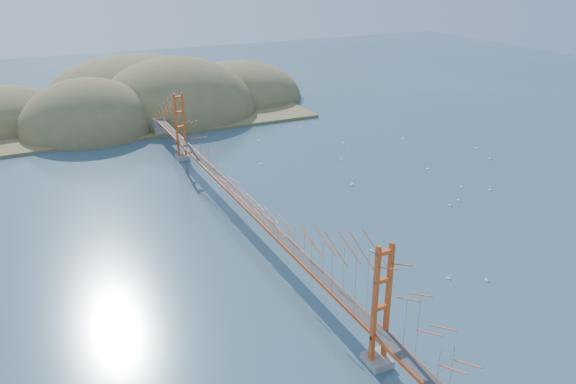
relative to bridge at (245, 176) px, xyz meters
name	(u,v)px	position (x,y,z in m)	size (l,w,h in m)	color
ground	(247,227)	(0.00, -0.18, -7.01)	(320.00, 320.00, 0.00)	#304D60
bridge	(245,176)	(0.00, 0.00, 0.00)	(2.20, 94.40, 12.00)	gray
far_headlands	(146,109)	(2.21, 68.33, -7.01)	(84.00, 58.00, 25.00)	brown
sailboat_0	(371,250)	(10.94, -12.97, -6.87)	(0.53, 0.53, 0.60)	white
sailboat_8	(427,168)	(35.36, 6.82, -6.86)	(0.55, 0.45, 0.64)	white
sailboat_2	(490,189)	(37.96, -4.77, -6.85)	(0.62, 0.56, 0.71)	white
sailboat_7	(301,127)	(27.70, 38.36, -6.87)	(0.53, 0.53, 0.57)	white
sailboat_1	(450,204)	(28.62, -6.52, -6.86)	(0.59, 0.59, 0.64)	white
sailboat_15	(343,143)	(30.02, 25.03, -6.86)	(0.53, 0.61, 0.70)	white
sailboat_3	(352,184)	(20.26, 6.33, -6.85)	(0.69, 0.69, 0.73)	white
sailboat_12	(258,140)	(16.11, 33.61, -6.85)	(0.64, 0.55, 0.73)	white
sailboat_4	(341,159)	(24.93, 17.32, -6.87)	(0.57, 0.57, 0.60)	white
sailboat_10	(487,279)	(18.58, -24.07, -6.87)	(0.46, 0.52, 0.59)	white
sailboat_14	(461,186)	(34.93, -1.84, -6.87)	(0.43, 0.49, 0.56)	white
sailboat_9	(490,158)	(48.54, 6.11, -6.87)	(0.59, 0.59, 0.61)	white
sailboat_17	(403,138)	(41.90, 22.26, -6.85)	(0.63, 0.58, 0.71)	white
sailboat_5	(458,199)	(30.98, -5.66, -6.87)	(0.45, 0.52, 0.60)	white
sailboat_6	(449,278)	(15.06, -21.97, -6.87)	(0.58, 0.58, 0.61)	white
sailboat_11	(476,148)	(50.61, 11.72, -6.86)	(0.62, 0.62, 0.66)	white
sailboat_16	(261,164)	(11.21, 21.15, -6.86)	(0.65, 0.65, 0.69)	white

